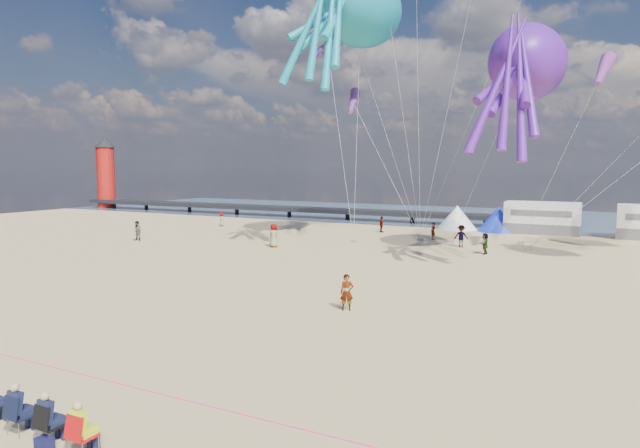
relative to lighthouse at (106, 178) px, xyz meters
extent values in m
plane|color=#DDBD7F|center=(56.00, -44.00, -4.50)|extent=(120.00, 120.00, 0.00)
plane|color=#3A516E|center=(56.00, 11.00, -4.48)|extent=(120.00, 120.00, 0.00)
cube|color=black|center=(28.00, 0.00, -3.50)|extent=(60.00, 3.00, 0.50)
cylinder|color=#A5140F|center=(0.00, 0.00, 0.00)|extent=(2.60, 2.60, 9.00)
cube|color=silver|center=(62.00, -4.00, -3.00)|extent=(6.60, 2.50, 3.00)
cone|color=white|center=(54.00, -4.00, -3.30)|extent=(4.00, 4.00, 2.40)
cone|color=#1933CC|center=(58.00, -4.00, -3.30)|extent=(4.00, 4.00, 2.40)
cube|color=#121238|center=(57.06, -52.62, -4.35)|extent=(0.38, 0.28, 0.30)
cylinder|color=#F2338C|center=(56.00, -49.00, -4.48)|extent=(34.00, 0.03, 0.03)
imported|color=tan|center=(57.81, -38.03, -3.68)|extent=(0.71, 0.62, 1.64)
imported|color=#7F6659|center=(44.42, -23.07, -3.58)|extent=(0.74, 0.55, 1.85)
imported|color=#7F6659|center=(32.10, -25.30, -3.65)|extent=(0.85, 0.58, 1.70)
imported|color=#7F6659|center=(57.46, -16.14, -3.62)|extent=(0.89, 0.72, 1.76)
imported|color=#7F6659|center=(48.27, -9.92, -3.73)|extent=(1.09, 1.11, 1.53)
imported|color=#7F6659|center=(59.86, -18.86, -3.72)|extent=(0.49, 0.95, 1.55)
imported|color=#7F6659|center=(54.16, -12.70, -3.76)|extent=(1.34, 1.22, 1.49)
imported|color=#7F6659|center=(31.33, -12.72, -3.76)|extent=(0.61, 0.64, 1.48)
cube|color=gray|center=(48.87, -17.71, -4.39)|extent=(0.50, 0.35, 0.22)
cube|color=gray|center=(56.15, -14.19, -4.39)|extent=(0.50, 0.35, 0.22)
cube|color=gray|center=(62.42, -15.62, -4.39)|extent=(0.50, 0.35, 0.22)
cube|color=gray|center=(61.40, -12.14, -4.39)|extent=(0.50, 0.35, 0.22)
cube|color=gray|center=(53.41, -13.89, -4.39)|extent=(0.50, 0.35, 0.22)
camera|label=1|loc=(68.42, -60.64, 2.01)|focal=32.00mm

